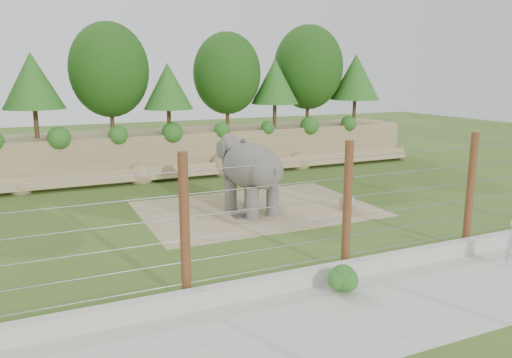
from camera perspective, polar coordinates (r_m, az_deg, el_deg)
name	(u,v)px	position (r m, az deg, el deg)	size (l,w,h in m)	color
ground	(278,229)	(19.36, 2.49, -5.76)	(90.00, 90.00, 0.00)	#39571B
back_embankment	(191,106)	(30.49, -7.47, 8.28)	(30.00, 5.52, 8.77)	#8B7C51
dirt_patch	(257,209)	(22.15, 0.10, -3.42)	(10.00, 7.00, 0.02)	#907A5A
drain_grate	(244,216)	(21.01, -1.34, -4.21)	(1.00, 0.60, 0.03)	#262628
elephant	(251,177)	(21.19, -0.55, 0.26)	(1.68, 3.92, 3.17)	#67615C
stone_ball	(347,202)	(22.22, 10.35, -2.59)	(0.72, 0.72, 0.72)	gray
retaining_wall	(355,268)	(15.26, 11.21, -9.99)	(26.00, 0.35, 0.50)	#B2AFA5
walkway	(400,304)	(13.94, 16.10, -13.56)	(26.00, 4.00, 0.01)	#B2AFA5
barrier_fence	(347,207)	(15.09, 10.37, -3.20)	(20.26, 0.26, 4.00)	brown
walkway_shrub	(342,280)	(14.07, 9.80, -11.29)	(0.75, 0.75, 0.75)	#1F5417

